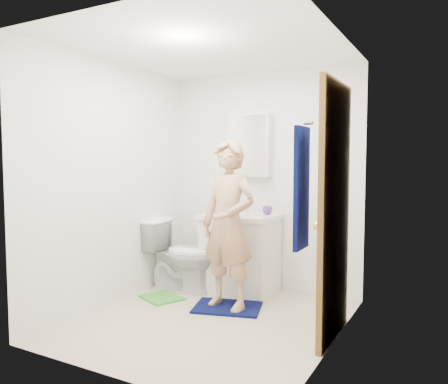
# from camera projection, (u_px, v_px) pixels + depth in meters

# --- Properties ---
(floor) EXTENTS (2.20, 2.40, 0.02)m
(floor) POSITION_uv_depth(u_px,v_px,m) (210.00, 321.00, 3.92)
(floor) COLOR beige
(floor) RESTS_ON ground
(ceiling) EXTENTS (2.20, 2.40, 0.02)m
(ceiling) POSITION_uv_depth(u_px,v_px,m) (209.00, 46.00, 3.74)
(ceiling) COLOR white
(ceiling) RESTS_ON ground
(wall_back) EXTENTS (2.20, 0.02, 2.40)m
(wall_back) POSITION_uv_depth(u_px,v_px,m) (264.00, 181.00, 4.89)
(wall_back) COLOR white
(wall_back) RESTS_ON ground
(wall_front) EXTENTS (2.20, 0.02, 2.40)m
(wall_front) POSITION_uv_depth(u_px,v_px,m) (113.00, 197.00, 2.77)
(wall_front) COLOR white
(wall_front) RESTS_ON ground
(wall_left) EXTENTS (0.02, 2.40, 2.40)m
(wall_left) POSITION_uv_depth(u_px,v_px,m) (114.00, 184.00, 4.36)
(wall_left) COLOR white
(wall_left) RESTS_ON ground
(wall_right) EXTENTS (0.02, 2.40, 2.40)m
(wall_right) POSITION_uv_depth(u_px,v_px,m) (336.00, 191.00, 3.30)
(wall_right) COLOR white
(wall_right) RESTS_ON ground
(vanity_cabinet) EXTENTS (0.75, 0.55, 0.80)m
(vanity_cabinet) POSITION_uv_depth(u_px,v_px,m) (240.00, 255.00, 4.76)
(vanity_cabinet) COLOR white
(vanity_cabinet) RESTS_ON floor
(countertop) EXTENTS (0.79, 0.59, 0.05)m
(countertop) POSITION_uv_depth(u_px,v_px,m) (240.00, 216.00, 4.73)
(countertop) COLOR white
(countertop) RESTS_ON vanity_cabinet
(sink_basin) EXTENTS (0.40, 0.40, 0.03)m
(sink_basin) POSITION_uv_depth(u_px,v_px,m) (240.00, 215.00, 4.73)
(sink_basin) COLOR white
(sink_basin) RESTS_ON countertop
(faucet) EXTENTS (0.03, 0.03, 0.12)m
(faucet) POSITION_uv_depth(u_px,v_px,m) (248.00, 207.00, 4.88)
(faucet) COLOR silver
(faucet) RESTS_ON countertop
(medicine_cabinet) EXTENTS (0.50, 0.12, 0.70)m
(medicine_cabinet) POSITION_uv_depth(u_px,v_px,m) (250.00, 145.00, 4.87)
(medicine_cabinet) COLOR white
(medicine_cabinet) RESTS_ON wall_back
(mirror_panel) EXTENTS (0.46, 0.01, 0.66)m
(mirror_panel) POSITION_uv_depth(u_px,v_px,m) (247.00, 145.00, 4.82)
(mirror_panel) COLOR white
(mirror_panel) RESTS_ON wall_back
(door) EXTENTS (0.05, 0.80, 2.05)m
(door) POSITION_uv_depth(u_px,v_px,m) (335.00, 212.00, 3.47)
(door) COLOR brown
(door) RESTS_ON ground
(door_knob) EXTENTS (0.07, 0.07, 0.07)m
(door_knob) POSITION_uv_depth(u_px,v_px,m) (318.00, 226.00, 3.21)
(door_knob) COLOR gold
(door_knob) RESTS_ON door
(towel) EXTENTS (0.03, 0.24, 0.80)m
(towel) POSITION_uv_depth(u_px,v_px,m) (302.00, 188.00, 2.84)
(towel) COLOR #060D3E
(towel) RESTS_ON wall_right
(towel_hook) EXTENTS (0.06, 0.02, 0.02)m
(towel_hook) POSITION_uv_depth(u_px,v_px,m) (308.00, 123.00, 2.79)
(towel_hook) COLOR silver
(towel_hook) RESTS_ON wall_right
(toilet) EXTENTS (0.84, 0.55, 0.80)m
(toilet) POSITION_uv_depth(u_px,v_px,m) (182.00, 254.00, 4.80)
(toilet) COLOR white
(toilet) RESTS_ON floor
(bath_mat) EXTENTS (0.73, 0.61, 0.02)m
(bath_mat) POSITION_uv_depth(u_px,v_px,m) (227.00, 307.00, 4.22)
(bath_mat) COLOR #060D3E
(bath_mat) RESTS_ON floor
(green_rug) EXTENTS (0.50, 0.47, 0.02)m
(green_rug) POSITION_uv_depth(u_px,v_px,m) (162.00, 298.00, 4.52)
(green_rug) COLOR green
(green_rug) RESTS_ON floor
(soap_dispenser) EXTENTS (0.09, 0.10, 0.18)m
(soap_dispenser) POSITION_uv_depth(u_px,v_px,m) (215.00, 205.00, 4.85)
(soap_dispenser) COLOR #AB506F
(soap_dispenser) RESTS_ON countertop
(toothbrush_cup) EXTENTS (0.13, 0.13, 0.09)m
(toothbrush_cup) POSITION_uv_depth(u_px,v_px,m) (267.00, 210.00, 4.70)
(toothbrush_cup) COLOR #664293
(toothbrush_cup) RESTS_ON countertop
(man) EXTENTS (0.64, 0.47, 1.60)m
(man) POSITION_uv_depth(u_px,v_px,m) (228.00, 225.00, 4.14)
(man) COLOR tan
(man) RESTS_ON bath_mat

